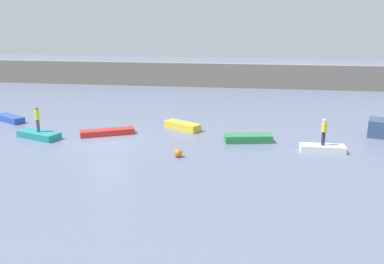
{
  "coord_description": "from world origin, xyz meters",
  "views": [
    {
      "loc": [
        9.66,
        -26.46,
        8.23
      ],
      "look_at": [
        5.48,
        1.83,
        0.41
      ],
      "focal_mm": 40.12,
      "sensor_mm": 36.0,
      "label": 1
    }
  ],
  "objects_px": {
    "rowboat_white": "(322,149)",
    "rowboat_blue": "(10,119)",
    "rowboat_green": "(248,138)",
    "person_yellow_shirt": "(324,131)",
    "mooring_buoy": "(178,153)",
    "rowboat_red": "(107,132)",
    "person_hiviz_shirt": "(37,118)",
    "rowboat_teal": "(39,135)",
    "rowboat_yellow": "(182,126)"
  },
  "relations": [
    {
      "from": "rowboat_white",
      "to": "rowboat_blue",
      "type": "bearing_deg",
      "value": 168.61
    },
    {
      "from": "rowboat_green",
      "to": "rowboat_white",
      "type": "height_order",
      "value": "rowboat_green"
    },
    {
      "from": "person_yellow_shirt",
      "to": "mooring_buoy",
      "type": "xyz_separation_m",
      "value": [
        -8.7,
        -2.26,
        -1.13
      ]
    },
    {
      "from": "rowboat_red",
      "to": "mooring_buoy",
      "type": "height_order",
      "value": "mooring_buoy"
    },
    {
      "from": "rowboat_white",
      "to": "person_hiviz_shirt",
      "type": "relative_size",
      "value": 1.55
    },
    {
      "from": "rowboat_teal",
      "to": "rowboat_white",
      "type": "height_order",
      "value": "rowboat_teal"
    },
    {
      "from": "rowboat_white",
      "to": "person_hiviz_shirt",
      "type": "bearing_deg",
      "value": 178.37
    },
    {
      "from": "person_yellow_shirt",
      "to": "rowboat_red",
      "type": "bearing_deg",
      "value": 172.82
    },
    {
      "from": "rowboat_green",
      "to": "rowboat_white",
      "type": "distance_m",
      "value": 4.87
    },
    {
      "from": "rowboat_red",
      "to": "mooring_buoy",
      "type": "distance_m",
      "value": 7.13
    },
    {
      "from": "rowboat_red",
      "to": "person_hiviz_shirt",
      "type": "xyz_separation_m",
      "value": [
        -4.4,
        -1.48,
        1.24
      ]
    },
    {
      "from": "rowboat_green",
      "to": "rowboat_blue",
      "type": "bearing_deg",
      "value": 160.09
    },
    {
      "from": "rowboat_yellow",
      "to": "person_hiviz_shirt",
      "type": "xyz_separation_m",
      "value": [
        -9.43,
        -3.76,
        1.18
      ]
    },
    {
      "from": "rowboat_teal",
      "to": "person_hiviz_shirt",
      "type": "height_order",
      "value": "person_hiviz_shirt"
    },
    {
      "from": "mooring_buoy",
      "to": "person_hiviz_shirt",
      "type": "bearing_deg",
      "value": 165.69
    },
    {
      "from": "rowboat_teal",
      "to": "person_hiviz_shirt",
      "type": "relative_size",
      "value": 1.77
    },
    {
      "from": "person_hiviz_shirt",
      "to": "rowboat_blue",
      "type": "bearing_deg",
      "value": 138.03
    },
    {
      "from": "rowboat_red",
      "to": "person_yellow_shirt",
      "type": "height_order",
      "value": "person_yellow_shirt"
    },
    {
      "from": "rowboat_green",
      "to": "person_hiviz_shirt",
      "type": "distance_m",
      "value": 14.43
    },
    {
      "from": "rowboat_teal",
      "to": "rowboat_green",
      "type": "relative_size",
      "value": 0.99
    },
    {
      "from": "rowboat_yellow",
      "to": "person_hiviz_shirt",
      "type": "relative_size",
      "value": 1.65
    },
    {
      "from": "rowboat_teal",
      "to": "rowboat_red",
      "type": "bearing_deg",
      "value": 38.66
    },
    {
      "from": "rowboat_blue",
      "to": "rowboat_teal",
      "type": "xyz_separation_m",
      "value": [
        4.61,
        -4.15,
        -0.01
      ]
    },
    {
      "from": "rowboat_teal",
      "to": "person_yellow_shirt",
      "type": "height_order",
      "value": "person_yellow_shirt"
    },
    {
      "from": "rowboat_teal",
      "to": "mooring_buoy",
      "type": "distance_m",
      "value": 10.57
    },
    {
      "from": "rowboat_blue",
      "to": "rowboat_green",
      "type": "height_order",
      "value": "rowboat_green"
    },
    {
      "from": "rowboat_green",
      "to": "mooring_buoy",
      "type": "height_order",
      "value": "rowboat_green"
    },
    {
      "from": "rowboat_white",
      "to": "rowboat_yellow",
      "type": "bearing_deg",
      "value": 156.07
    },
    {
      "from": "person_yellow_shirt",
      "to": "person_hiviz_shirt",
      "type": "height_order",
      "value": "person_hiviz_shirt"
    },
    {
      "from": "rowboat_teal",
      "to": "mooring_buoy",
      "type": "height_order",
      "value": "mooring_buoy"
    },
    {
      "from": "rowboat_green",
      "to": "rowboat_teal",
      "type": "bearing_deg",
      "value": 173.75
    },
    {
      "from": "rowboat_red",
      "to": "rowboat_yellow",
      "type": "xyz_separation_m",
      "value": [
        5.03,
        2.28,
        0.06
      ]
    },
    {
      "from": "mooring_buoy",
      "to": "rowboat_yellow",
      "type": "bearing_deg",
      "value": 97.28
    },
    {
      "from": "rowboat_blue",
      "to": "mooring_buoy",
      "type": "height_order",
      "value": "mooring_buoy"
    },
    {
      "from": "rowboat_white",
      "to": "person_yellow_shirt",
      "type": "xyz_separation_m",
      "value": [
        0.0,
        0.0,
        1.16
      ]
    },
    {
      "from": "rowboat_yellow",
      "to": "person_hiviz_shirt",
      "type": "height_order",
      "value": "person_hiviz_shirt"
    },
    {
      "from": "rowboat_blue",
      "to": "rowboat_white",
      "type": "relative_size",
      "value": 1.07
    },
    {
      "from": "mooring_buoy",
      "to": "rowboat_red",
      "type": "bearing_deg",
      "value": 144.98
    },
    {
      "from": "rowboat_blue",
      "to": "rowboat_yellow",
      "type": "distance_m",
      "value": 14.05
    },
    {
      "from": "rowboat_white",
      "to": "mooring_buoy",
      "type": "bearing_deg",
      "value": -165.99
    },
    {
      "from": "person_yellow_shirt",
      "to": "rowboat_yellow",
      "type": "bearing_deg",
      "value": 156.64
    },
    {
      "from": "rowboat_yellow",
      "to": "mooring_buoy",
      "type": "bearing_deg",
      "value": -49.86
    },
    {
      "from": "rowboat_teal",
      "to": "rowboat_green",
      "type": "height_order",
      "value": "rowboat_green"
    },
    {
      "from": "rowboat_red",
      "to": "person_hiviz_shirt",
      "type": "height_order",
      "value": "person_hiviz_shirt"
    },
    {
      "from": "rowboat_teal",
      "to": "rowboat_yellow",
      "type": "height_order",
      "value": "rowboat_yellow"
    },
    {
      "from": "rowboat_white",
      "to": "person_yellow_shirt",
      "type": "bearing_deg",
      "value": 0.0
    },
    {
      "from": "person_yellow_shirt",
      "to": "rowboat_teal",
      "type": "bearing_deg",
      "value": 178.94
    },
    {
      "from": "rowboat_red",
      "to": "person_yellow_shirt",
      "type": "bearing_deg",
      "value": -33.25
    },
    {
      "from": "rowboat_green",
      "to": "rowboat_white",
      "type": "xyz_separation_m",
      "value": [
        4.61,
        -1.57,
        -0.03
      ]
    },
    {
      "from": "rowboat_blue",
      "to": "person_yellow_shirt",
      "type": "xyz_separation_m",
      "value": [
        23.55,
        -4.5,
        1.14
      ]
    }
  ]
}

